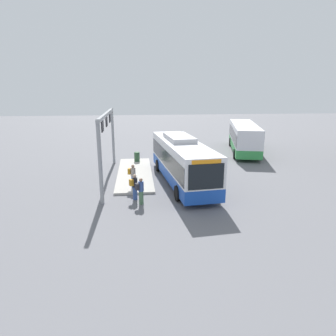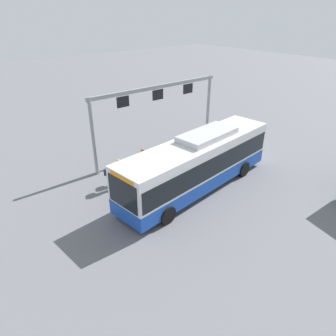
{
  "view_description": "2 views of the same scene",
  "coord_description": "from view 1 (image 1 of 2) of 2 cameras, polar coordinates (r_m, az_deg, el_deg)",
  "views": [
    {
      "loc": [
        21.4,
        -3.28,
        6.9
      ],
      "look_at": [
        2.41,
        -1.28,
        1.78
      ],
      "focal_mm": 31.72,
      "sensor_mm": 36.0,
      "label": 1
    },
    {
      "loc": [
        11.78,
        11.56,
        9.95
      ],
      "look_at": [
        1.14,
        -1.38,
        1.19
      ],
      "focal_mm": 33.0,
      "sensor_mm": 36.0,
      "label": 2
    }
  ],
  "objects": [
    {
      "name": "bus_background_left",
      "position": [
        34.36,
        14.39,
        5.98
      ],
      "size": [
        11.35,
        5.09,
        3.1
      ],
      "rotation": [
        0.0,
        0.0,
        -0.24
      ],
      "color": "green",
      "rests_on": "ground"
    },
    {
      "name": "platform_sign_gantry",
      "position": [
        23.06,
        -11.63,
        7.05
      ],
      "size": [
        10.82,
        0.24,
        5.2
      ],
      "color": "gray",
      "rests_on": "ground"
    },
    {
      "name": "ground_plane",
      "position": [
        22.72,
        2.58,
        -2.68
      ],
      "size": [
        120.0,
        120.0,
        0.0
      ],
      "primitive_type": "plane",
      "color": "slate"
    },
    {
      "name": "trash_bin",
      "position": [
        28.48,
        -5.98,
        2.17
      ],
      "size": [
        0.52,
        0.52,
        0.9
      ],
      "primitive_type": "cylinder",
      "color": "#2D5133",
      "rests_on": "platform_curb"
    },
    {
      "name": "person_waiting_near",
      "position": [
        20.8,
        -6.79,
        -1.43
      ],
      "size": [
        0.44,
        0.59,
        1.67
      ],
      "rotation": [
        0.0,
        0.0,
        1.29
      ],
      "color": "#334C8C",
      "rests_on": "platform_curb"
    },
    {
      "name": "person_waiting_mid",
      "position": [
        19.02,
        -6.46,
        -3.5
      ],
      "size": [
        0.55,
        0.6,
        1.67
      ],
      "rotation": [
        0.0,
        0.0,
        2.17
      ],
      "color": "#334C8C",
      "rests_on": "ground"
    },
    {
      "name": "bus_main",
      "position": [
        22.25,
        2.63,
        1.78
      ],
      "size": [
        11.35,
        3.65,
        3.46
      ],
      "rotation": [
        0.0,
        0.0,
        0.1
      ],
      "color": "#1947AD",
      "rests_on": "ground"
    },
    {
      "name": "person_boarding",
      "position": [
        18.21,
        -5.29,
        -4.32
      ],
      "size": [
        0.51,
        0.6,
        1.67
      ],
      "rotation": [
        0.0,
        0.0,
        2.04
      ],
      "color": "#476B4C",
      "rests_on": "ground"
    },
    {
      "name": "platform_curb",
      "position": [
        24.85,
        -6.4,
        -1.01
      ],
      "size": [
        10.0,
        2.8,
        0.16
      ],
      "primitive_type": "cube",
      "color": "#B2ADA3",
      "rests_on": "ground"
    }
  ]
}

